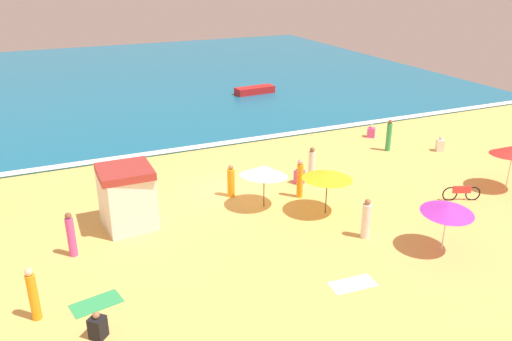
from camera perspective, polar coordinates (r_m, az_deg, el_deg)
The scene contains 22 objects.
ground_plane at distance 25.65m, azimuth -3.98°, elevation -2.13°, with size 60.00×60.00×0.00m, color #EDBC60.
ocean_water at distance 51.72m, azimuth -14.99°, elevation 9.71°, with size 60.00×44.00×0.10m, color #146B93.
wave_breaker_foam at distance 31.19m, azimuth -8.01°, elevation 2.41°, with size 57.00×0.70×0.01m, color white.
lifeguard_cabana at distance 22.28m, azimuth -14.07°, elevation -2.85°, with size 2.19×2.21×2.67m.
beach_umbrella_0 at distance 20.88m, azimuth 20.47°, elevation -4.00°, with size 2.28×2.29×2.04m.
beach_umbrella_3 at distance 22.74m, azimuth 7.92°, elevation -0.51°, with size 3.01×3.00×2.06m.
beach_umbrella_4 at distance 23.17m, azimuth 0.90°, elevation -0.01°, with size 3.12×3.11×2.15m.
parked_bicycle at distance 26.19m, azimuth 21.80°, elevation -2.32°, with size 1.70×0.75×0.76m.
beachgoer_0 at distance 34.03m, azimuth 12.63°, elevation 4.19°, with size 0.67×0.67×0.84m.
beachgoer_1 at distance 24.63m, azimuth -2.78°, elevation -1.24°, with size 0.50×0.50×1.62m.
beachgoer_2 at distance 26.26m, azimuth 4.82°, elevation -0.59°, with size 0.55×0.55×0.95m.
beachgoer_4 at distance 16.76m, azimuth -17.12°, elevation -16.20°, with size 0.62×0.62×0.91m.
beachgoer_5 at distance 32.61m, azimuth 19.70°, elevation 2.69°, with size 0.56×0.56×0.90m.
beachgoer_6 at distance 20.90m, azimuth -19.80°, elevation -6.75°, with size 0.42×0.42×1.83m.
beachgoer_8 at distance 17.87m, azimuth -23.45°, elevation -12.50°, with size 0.38×0.38×1.85m.
beachgoer_9 at distance 21.43m, azimuth 12.11°, elevation -5.34°, with size 0.38×0.38×1.72m.
beachgoer_10 at distance 24.52m, azimuth 4.89°, elevation -0.92°, with size 0.38×0.38×1.93m.
beachgoer_11 at distance 27.03m, azimuth 6.19°, elevation 0.85°, with size 0.35×0.35×1.61m.
beachgoer_12 at distance 31.59m, azimuth 14.50°, elevation 3.73°, with size 0.43×0.43×1.91m.
beach_towel_1 at distance 18.82m, azimuth 10.67°, elevation -12.26°, with size 1.70×0.91×0.01m.
beach_towel_2 at distance 18.38m, azimuth -17.26°, elevation -13.89°, with size 1.77×1.19×0.01m.
small_boat_0 at distance 44.20m, azimuth -0.14°, elevation 8.89°, with size 3.48×1.42×0.58m.
Camera 1 is at (-7.88, -22.03, 10.51)m, focal length 36.12 mm.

